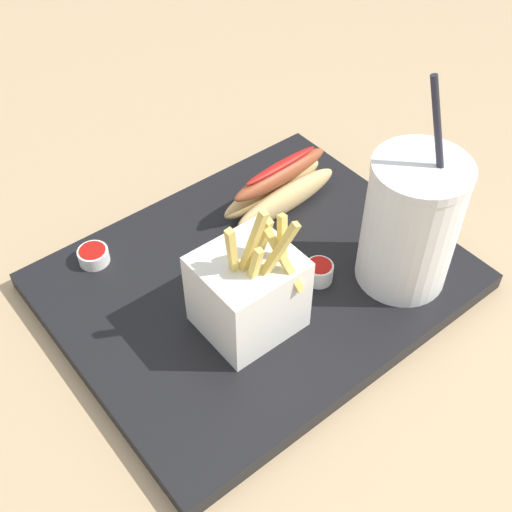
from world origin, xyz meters
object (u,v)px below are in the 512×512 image
soda_cup (411,224)px  ketchup_cup_1 (93,255)px  ketchup_cup_2 (319,271)px  fries_basket (248,291)px  hot_dog_1 (280,188)px

soda_cup → ketchup_cup_1: (-0.25, 0.23, -0.07)m
soda_cup → ketchup_cup_1: size_ratio=7.02×
ketchup_cup_2 → fries_basket: bearing=178.9°
fries_basket → ketchup_cup_1: fries_basket is taller
hot_dog_1 → soda_cup: bearing=-80.5°
ketchup_cup_2 → hot_dog_1: bearing=69.0°
hot_dog_1 → fries_basket: bearing=-140.2°
hot_dog_1 → ketchup_cup_1: 0.23m
soda_cup → ketchup_cup_1: 0.35m
ketchup_cup_2 → soda_cup: bearing=-33.8°
soda_cup → fries_basket: bearing=163.1°
soda_cup → hot_dog_1: soda_cup is taller
hot_dog_1 → ketchup_cup_2: size_ratio=5.07×
soda_cup → hot_dog_1: 0.18m
fries_basket → ketchup_cup_2: fries_basket is taller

